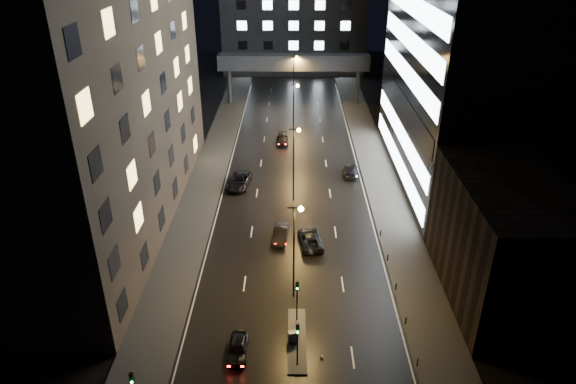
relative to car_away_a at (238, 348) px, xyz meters
The scene contains 24 objects.
ground 39.96m from the car_away_a, 83.23° to the left, with size 160.00×160.00×0.00m, color black.
sidewalk_left 35.54m from the car_away_a, 102.66° to the left, with size 5.00×110.00×0.15m, color #383533.
sidewalk_right 38.72m from the car_away_a, 63.60° to the left, with size 5.00×110.00×0.15m, color #383533.
building_left 35.37m from the car_away_a, 126.92° to the left, with size 15.00×48.00×40.00m, color #2D2319.
building_right_low 26.73m from the car_away_a, 19.34° to the left, with size 10.00×18.00×12.00m, color black.
building_right_glass 51.30m from the car_away_a, 50.21° to the left, with size 20.00×36.00×45.00m, color black.
building_far 98.50m from the car_away_a, 87.24° to the left, with size 34.00×14.00×25.00m, color #333335.
skybridge 70.25m from the car_away_a, 86.13° to the left, with size 30.00×3.00×10.00m.
median_island 5.32m from the car_away_a, 18.48° to the left, with size 1.60×8.00×0.15m, color #383533.
traffic_signal_near 6.95m from the car_away_a, 39.76° to the left, with size 0.28×0.34×4.40m.
traffic_signal_far 5.72m from the car_away_a, 14.90° to the right, with size 0.28×0.34×4.40m.
bollard_row 16.14m from the car_away_a, 22.50° to the left, with size 0.12×25.12×0.90m.
streetlight_near 10.80m from the car_away_a, 57.60° to the left, with size 1.45×0.50×10.15m.
streetlight_mid_a 28.70m from the car_away_a, 80.02° to the left, with size 1.45×0.50×10.15m.
streetlight_mid_b 48.28m from the car_away_a, 84.17° to the left, with size 1.45×0.50×10.15m.
streetlight_far 68.10m from the car_away_a, 85.88° to the left, with size 1.45×0.50×10.15m.
car_away_a is the anchor object (origin of this frame).
car_away_b 18.33m from the car_away_a, 79.92° to the left, with size 1.59×4.55×1.50m, color black.
car_away_c 31.79m from the car_away_a, 95.20° to the left, with size 2.69×5.83×1.62m, color black.
car_away_d 47.85m from the car_away_a, 86.59° to the left, with size 1.88×4.62×1.34m, color black.
car_toward_a 18.22m from the car_away_a, 68.73° to the left, with size 2.45×5.31×1.48m, color black.
car_toward_b 38.05m from the car_away_a, 69.84° to the left, with size 1.97×4.83×1.40m, color black.
utility_cabinet 4.78m from the car_away_a, 15.54° to the left, with size 0.74×0.51×1.17m, color #4D4D50.
cone_b 7.10m from the car_away_a, ahead, with size 0.33×0.33×0.46m, color #D6550B.
Camera 1 is at (-0.18, -32.07, 32.36)m, focal length 32.00 mm.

